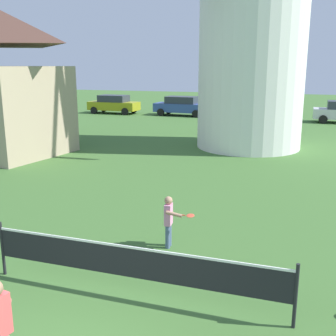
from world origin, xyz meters
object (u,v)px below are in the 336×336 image
(tennis_net, at_px, (132,263))
(parked_car_mustard, at_px, (114,104))
(player_far, at_px, (169,219))
(parked_car_green, at_px, (260,108))
(parked_car_blue, at_px, (182,106))

(tennis_net, relative_size, parked_car_mustard, 1.28)
(player_far, distance_m, parked_car_green, 24.44)
(tennis_net, bearing_deg, parked_car_green, 91.46)
(parked_car_mustard, height_order, parked_car_green, same)
(player_far, xyz_separation_m, parked_car_green, (-0.63, 24.43, 0.13))
(tennis_net, bearing_deg, player_far, 91.13)
(parked_car_mustard, bearing_deg, tennis_net, -63.81)
(parked_car_mustard, bearing_deg, player_far, -61.84)
(player_far, relative_size, parked_car_blue, 0.26)
(player_far, xyz_separation_m, parked_car_mustard, (-13.01, 24.31, 0.13))
(tennis_net, distance_m, parked_car_blue, 27.78)
(parked_car_green, bearing_deg, parked_car_blue, 178.13)
(parked_car_mustard, bearing_deg, parked_car_green, 0.53)
(player_far, distance_m, parked_car_mustard, 27.58)
(parked_car_blue, height_order, parked_car_green, same)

